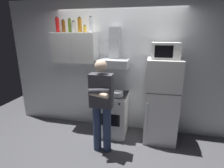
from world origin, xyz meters
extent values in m
plane|color=#4C4C51|center=(0.00, 0.00, 0.00)|extent=(7.00, 7.00, 0.00)
cube|color=white|center=(0.00, 0.60, 1.35)|extent=(4.80, 0.10, 2.70)
cube|color=white|center=(-0.85, 0.38, 1.75)|extent=(0.90, 0.34, 0.60)
cube|color=white|center=(-1.07, 0.20, 1.75)|extent=(0.43, 0.01, 0.58)
cube|color=white|center=(-0.62, 0.20, 1.75)|extent=(0.43, 0.01, 0.58)
sphere|color=#B2B2B7|center=(-0.89, 0.19, 1.57)|extent=(0.02, 0.02, 0.02)
sphere|color=#B2B2B7|center=(-0.81, 0.19, 1.57)|extent=(0.02, 0.02, 0.02)
cube|color=white|center=(-0.05, 0.25, 0.42)|extent=(0.60, 0.60, 0.85)
cube|color=black|center=(-0.05, 0.25, 0.86)|extent=(0.59, 0.59, 0.01)
cube|color=black|center=(-0.05, -0.05, 0.45)|extent=(0.42, 0.01, 0.24)
cylinder|color=black|center=(-0.18, 0.13, 0.87)|extent=(0.16, 0.16, 0.01)
cylinder|color=black|center=(0.08, 0.13, 0.87)|extent=(0.16, 0.16, 0.01)
cylinder|color=black|center=(-0.18, 0.37, 0.87)|extent=(0.16, 0.16, 0.01)
cylinder|color=black|center=(0.08, 0.37, 0.87)|extent=(0.16, 0.16, 0.01)
cylinder|color=black|center=(-0.25, -0.06, 0.80)|extent=(0.04, 0.02, 0.04)
cylinder|color=black|center=(-0.12, -0.06, 0.80)|extent=(0.04, 0.02, 0.04)
cylinder|color=black|center=(0.02, -0.06, 0.80)|extent=(0.04, 0.02, 0.04)
cylinder|color=black|center=(0.15, -0.06, 0.80)|extent=(0.04, 0.02, 0.04)
cube|color=#B7BABF|center=(-0.05, 0.33, 1.47)|extent=(0.60, 0.44, 0.15)
cube|color=#B7BABF|center=(-0.05, 0.47, 1.85)|extent=(0.20, 0.16, 0.60)
cube|color=silver|center=(0.90, 0.25, 0.80)|extent=(0.60, 0.60, 1.60)
cube|color=#4C4C4C|center=(0.90, -0.05, 1.04)|extent=(0.59, 0.01, 0.01)
cylinder|color=silver|center=(0.65, -0.06, 0.56)|extent=(0.02, 0.02, 0.60)
cube|color=silver|center=(0.90, 0.27, 1.74)|extent=(0.48, 0.36, 0.28)
cube|color=black|center=(0.86, 0.09, 1.74)|extent=(0.30, 0.01, 0.20)
cylinder|color=navy|center=(-0.19, -0.35, 0.42)|extent=(0.14, 0.14, 0.85)
cylinder|color=navy|center=(-0.01, -0.35, 0.42)|extent=(0.14, 0.14, 0.85)
cube|color=#3F3F47|center=(-0.10, -0.35, 1.13)|extent=(0.38, 0.20, 0.56)
cylinder|color=#3F3F47|center=(-0.10, -0.49, 1.17)|extent=(0.33, 0.17, 0.08)
cylinder|color=beige|center=(-0.10, -0.49, 1.11)|extent=(0.33, 0.17, 0.08)
sphere|color=beige|center=(-0.10, -0.35, 1.54)|extent=(0.20, 0.20, 0.20)
cylinder|color=#B7BABF|center=(0.08, 0.13, 0.92)|extent=(0.21, 0.21, 0.09)
cylinder|color=black|center=(-0.05, 0.13, 0.95)|extent=(0.05, 0.01, 0.01)
cylinder|color=black|center=(0.21, 0.13, 0.95)|extent=(0.05, 0.01, 0.01)
cylinder|color=#B2B5BA|center=(-0.86, 0.40, 2.15)|extent=(0.09, 0.09, 0.20)
cylinder|color=black|center=(-0.86, 0.40, 2.26)|extent=(0.05, 0.05, 0.02)
cylinder|color=gold|center=(-0.62, 0.37, 2.11)|extent=(0.06, 0.06, 0.12)
cylinder|color=black|center=(-0.62, 0.37, 2.18)|extent=(0.03, 0.03, 0.02)
cylinder|color=brown|center=(-1.05, 0.34, 2.16)|extent=(0.07, 0.07, 0.22)
cylinder|color=black|center=(-1.05, 0.34, 2.28)|extent=(0.04, 0.04, 0.02)
cylinder|color=#B7721E|center=(-0.71, 0.35, 2.18)|extent=(0.08, 0.08, 0.26)
cylinder|color=black|center=(-0.71, 0.35, 2.32)|extent=(0.04, 0.04, 0.02)
cylinder|color=silver|center=(-0.50, 0.36, 2.19)|extent=(0.07, 0.07, 0.27)
cylinder|color=black|center=(-0.50, 0.36, 2.33)|extent=(0.04, 0.04, 0.02)
cylinder|color=red|center=(-1.21, 0.40, 2.19)|extent=(0.08, 0.08, 0.28)
cylinder|color=black|center=(-1.21, 0.40, 2.34)|extent=(0.04, 0.04, 0.02)
cylinder|color=#4C6B19|center=(-0.96, 0.42, 2.17)|extent=(0.06, 0.06, 0.25)
cylinder|color=black|center=(-0.96, 0.42, 2.31)|extent=(0.03, 0.03, 0.02)
camera|label=1|loc=(0.67, -2.96, 2.03)|focal=28.05mm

